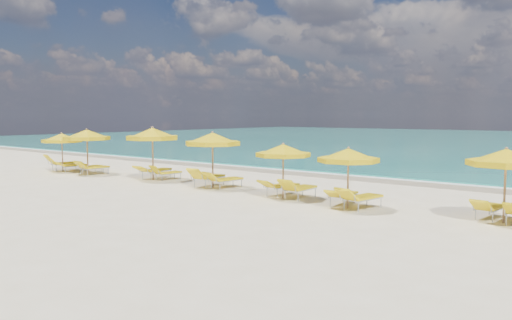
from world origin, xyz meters
The scene contains 25 objects.
ground_plane centered at (0.00, 0.00, 0.00)m, with size 120.00×120.00×0.00m, color beige.
ocean centered at (0.00, 48.00, 0.00)m, with size 120.00×80.00×0.30m, color #157A6D.
wet_sand_band centered at (0.00, 7.40, 0.00)m, with size 120.00×2.60×0.01m, color tan.
foam_line centered at (0.00, 8.20, 0.00)m, with size 120.00×1.20×0.03m, color white.
whitecap_near centered at (-6.00, 17.00, 0.00)m, with size 14.00×0.36×0.05m, color white.
umbrella_0 centered at (-12.27, -0.28, 1.84)m, with size 2.49×2.49×2.16m.
umbrella_1 centered at (-10.03, -0.16, 2.07)m, with size 2.96×2.96×2.43m.
umbrella_2 centered at (-5.52, 0.46, 2.21)m, with size 3.35×3.35×2.59m.
umbrella_3 centered at (-1.46, 0.34, 2.08)m, with size 2.99×2.99×2.44m.
umbrella_4 centered at (2.50, -0.04, 1.79)m, with size 2.26×2.26×2.10m.
umbrella_5 centered at (5.41, -0.42, 1.78)m, with size 2.55×2.55×2.08m.
umbrella_6 centered at (10.04, 0.38, 1.89)m, with size 2.58×2.58×2.22m.
lounger_0_left centered at (-12.70, 0.14, 0.25)m, with size 1.03×2.03×0.97m.
lounger_0_right centered at (-11.79, 0.06, 0.21)m, with size 0.88×1.84×0.65m.
lounger_1_left centered at (-10.54, 0.35, 0.20)m, with size 0.86×1.70×0.72m.
lounger_1_right centered at (-9.68, 0.01, 0.22)m, with size 0.80×1.84×0.80m.
lounger_2_left centered at (-5.89, 0.93, 0.24)m, with size 0.75×2.08×0.73m.
lounger_2_right centered at (-5.00, 0.92, 0.20)m, with size 0.70×1.65×0.78m.
lounger_3_left centered at (-1.91, 0.54, 0.25)m, with size 0.87×2.05×0.92m.
lounger_3_right centered at (-0.92, 0.57, 0.23)m, with size 0.86×1.93×0.80m.
lounger_4_left centered at (2.03, 0.56, 0.22)m, with size 0.83×1.93×0.70m.
lounger_4_right centered at (3.04, 0.31, 0.23)m, with size 0.68×1.90×0.85m.
lounger_5_left centered at (4.95, 0.15, 0.21)m, with size 0.79×1.88×0.67m.
lounger_5_right centered at (5.83, -0.19, 0.23)m, with size 0.96×2.00×0.84m.
lounger_6_left centered at (9.59, 0.81, 0.21)m, with size 0.76×1.75×0.71m.
Camera 1 is at (13.19, -15.31, 3.14)m, focal length 35.00 mm.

